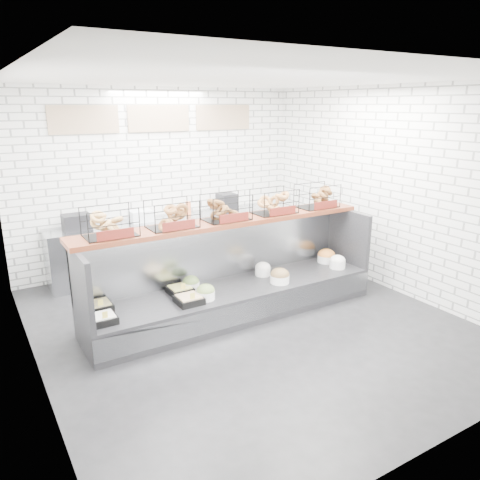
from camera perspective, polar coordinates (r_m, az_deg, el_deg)
ground at (r=6.16m, az=0.86°, el=-9.98°), size 5.50×5.50×0.00m
room_shell at (r=6.09m, az=-2.11°, el=9.95°), size 5.02×5.51×3.01m
display_case at (r=6.30m, az=-0.74°, el=-6.13°), size 4.00×0.90×1.20m
bagel_shelf at (r=6.12m, az=-1.68°, el=3.59°), size 4.10×0.50×0.40m
prep_counter at (r=8.02m, az=-8.44°, el=-0.28°), size 4.00×0.60×1.20m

